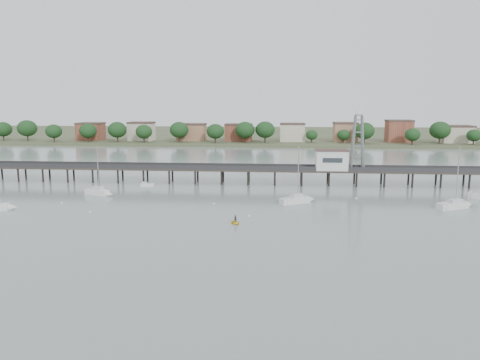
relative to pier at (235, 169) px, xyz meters
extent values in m
plane|color=gray|center=(0.00, -60.00, -3.79)|extent=(500.00, 500.00, 0.00)
cube|color=#2D2823|center=(0.00, 0.00, -0.04)|extent=(150.00, 5.00, 0.50)
cube|color=#333335|center=(0.00, -2.40, 0.76)|extent=(150.00, 0.12, 1.10)
cube|color=#333335|center=(0.00, 2.40, 0.76)|extent=(150.00, 0.12, 1.10)
cylinder|color=black|center=(0.00, -1.90, -1.99)|extent=(0.50, 0.50, 4.40)
cylinder|color=black|center=(0.00, 1.90, -1.99)|extent=(0.50, 0.50, 4.40)
cube|color=silver|center=(25.00, 0.00, 2.71)|extent=(8.00, 5.00, 5.00)
cube|color=#4C3833|center=(25.00, 0.00, 5.36)|extent=(8.40, 5.40, 0.30)
cube|color=slate|center=(31.50, 0.00, 14.36)|extent=(1.80, 1.80, 0.30)
cube|color=silver|center=(31.50, 0.00, 15.11)|extent=(0.90, 0.90, 1.20)
cone|color=white|center=(-41.92, -34.12, -3.32)|extent=(2.60, 2.50, 1.98)
cube|color=white|center=(47.04, -25.55, -3.32)|extent=(6.48, 4.90, 1.65)
cone|color=white|center=(50.40, -23.80, -3.32)|extent=(3.34, 3.26, 2.36)
cube|color=silver|center=(47.04, -25.55, -2.14)|extent=(3.27, 2.92, 0.75)
cylinder|color=#A5A8AA|center=(47.41, -25.36, 3.20)|extent=(0.18, 0.18, 11.39)
cylinder|color=#A5A8AA|center=(46.14, -26.02, -1.59)|extent=(3.20, 1.74, 0.12)
cube|color=white|center=(15.26, -23.19, -3.32)|extent=(6.13, 5.01, 1.65)
cone|color=white|center=(18.34, -21.25, -3.32)|extent=(3.26, 3.21, 2.26)
cube|color=silver|center=(15.26, -23.19, -2.14)|extent=(3.15, 2.91, 0.75)
cylinder|color=#A5A8AA|center=(15.60, -22.98, 2.96)|extent=(0.18, 0.18, 10.91)
cylinder|color=#A5A8AA|center=(14.44, -23.71, -1.59)|extent=(2.94, 1.91, 0.12)
cube|color=white|center=(-30.46, -18.00, -3.32)|extent=(5.65, 3.77, 1.65)
cone|color=white|center=(-27.38, -19.16, -3.32)|extent=(2.77, 2.69, 2.05)
cube|color=silver|center=(-30.46, -18.00, -2.14)|extent=(2.77, 2.36, 0.75)
cylinder|color=#A5A8AA|center=(-30.12, -18.13, 2.44)|extent=(0.18, 0.18, 9.87)
cylinder|color=#A5A8AA|center=(-31.28, -17.69, -1.59)|extent=(2.92, 1.19, 0.12)
cube|color=white|center=(-22.13, -6.05, -3.47)|extent=(3.58, 1.99, 0.94)
cube|color=silver|center=(-22.87, -6.18, -2.90)|extent=(1.31, 1.31, 0.56)
imported|color=yellow|center=(3.91, -41.24, -3.79)|extent=(1.83, 1.31, 2.52)
imported|color=black|center=(3.91, -41.24, -3.79)|extent=(0.79, 1.37, 0.31)
ellipsoid|color=#F2E6BC|center=(5.94, -35.75, -3.71)|extent=(0.56, 0.56, 0.39)
ellipsoid|color=#F2E6BC|center=(-34.63, -27.73, -3.71)|extent=(0.56, 0.56, 0.39)
ellipsoid|color=#F2E6BC|center=(-2.18, -25.44, -3.71)|extent=(0.56, 0.56, 0.39)
ellipsoid|color=#F2E6BC|center=(-25.37, -35.06, -3.71)|extent=(0.56, 0.56, 0.39)
ellipsoid|color=#F2E6BC|center=(28.88, -17.20, -3.71)|extent=(0.56, 0.56, 0.39)
cube|color=#475133|center=(0.00, 185.00, -3.29)|extent=(500.00, 170.00, 1.40)
cube|color=brown|center=(-90.00, 123.00, 1.91)|extent=(13.00, 10.50, 9.00)
cube|color=brown|center=(-62.00, 123.00, 1.91)|extent=(13.00, 10.50, 9.00)
cube|color=brown|center=(-35.00, 123.00, 1.91)|extent=(13.00, 10.50, 9.00)
cube|color=brown|center=(-10.00, 123.00, 1.91)|extent=(13.00, 10.50, 9.00)
cube|color=brown|center=(18.00, 123.00, 1.91)|extent=(13.00, 10.50, 9.00)
cube|color=brown|center=(45.00, 123.00, 1.91)|extent=(13.00, 10.50, 9.00)
cube|color=brown|center=(72.00, 123.00, 1.91)|extent=(13.00, 10.50, 9.00)
cube|color=brown|center=(100.00, 123.00, 1.91)|extent=(13.00, 10.50, 9.00)
ellipsoid|color=#193E1C|center=(-120.00, 111.00, 2.21)|extent=(8.00, 8.00, 6.80)
ellipsoid|color=#193E1C|center=(0.00, 111.00, 2.21)|extent=(8.00, 8.00, 6.80)
camera|label=1|loc=(11.59, -121.65, 17.55)|focal=35.00mm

